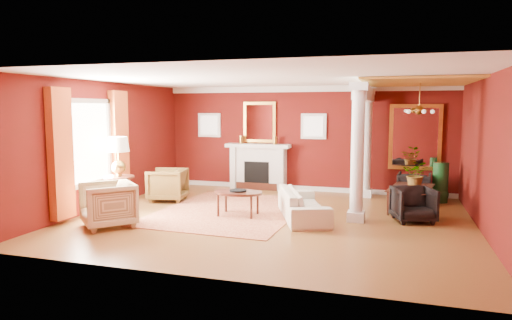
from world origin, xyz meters
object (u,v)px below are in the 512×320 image
(side_table, at_px, (119,160))
(dining_table, at_px, (412,192))
(sofa, at_px, (303,199))
(armchair_leopard, at_px, (167,183))
(armchair_stripe, at_px, (108,202))
(coffee_table, at_px, (238,194))

(side_table, distance_m, dining_table, 6.62)
(sofa, relative_size, armchair_leopard, 2.33)
(armchair_leopard, relative_size, armchair_stripe, 0.93)
(sofa, height_order, armchair_stripe, armchair_stripe)
(armchair_leopard, distance_m, side_table, 1.53)
(coffee_table, bearing_deg, side_table, -174.81)
(sofa, bearing_deg, side_table, 75.06)
(side_table, xyz_separation_m, dining_table, (6.31, 1.84, -0.72))
(armchair_leopard, bearing_deg, sofa, 65.68)
(armchair_leopard, bearing_deg, coffee_table, 54.15)
(armchair_stripe, relative_size, dining_table, 0.63)
(sofa, distance_m, side_table, 4.21)
(dining_table, bearing_deg, coffee_table, 124.93)
(armchair_leopard, height_order, armchair_stripe, armchair_stripe)
(sofa, distance_m, armchair_leopard, 3.68)
(armchair_stripe, xyz_separation_m, side_table, (-0.64, 1.35, 0.66))
(coffee_table, xyz_separation_m, dining_table, (3.57, 1.59, -0.06))
(sofa, distance_m, dining_table, 2.61)
(sofa, height_order, coffee_table, sofa)
(coffee_table, distance_m, dining_table, 3.91)
(coffee_table, bearing_deg, sofa, 7.72)
(dining_table, bearing_deg, armchair_leopard, 106.69)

